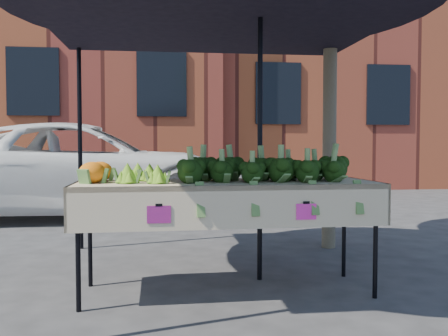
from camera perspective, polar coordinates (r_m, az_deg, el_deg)
ground at (r=4.18m, az=-1.07°, el=-13.87°), size 90.00×90.00×0.00m
table at (r=3.98m, az=0.34°, el=-8.07°), size 2.42×0.85×0.90m
canopy at (r=4.32m, az=-0.55°, el=5.03°), size 3.16×3.16×2.74m
broccoli_heap at (r=3.99m, az=4.93°, el=0.36°), size 1.47×0.57×0.26m
romanesco_cluster at (r=3.92m, az=-9.40°, el=-0.14°), size 0.43×0.57×0.20m
cauliflower_pair at (r=3.99m, az=-14.70°, el=-0.30°), size 0.23×0.43×0.18m
vehicle at (r=8.74m, az=-16.09°, el=13.31°), size 1.59×2.62×5.65m
street_tree at (r=5.88m, az=12.32°, el=13.23°), size 2.31×2.31×4.56m
building_left at (r=16.97m, az=-23.04°, el=13.66°), size 12.00×8.00×9.00m
building_right at (r=18.33m, az=17.55°, el=12.10°), size 12.00×8.00×8.50m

